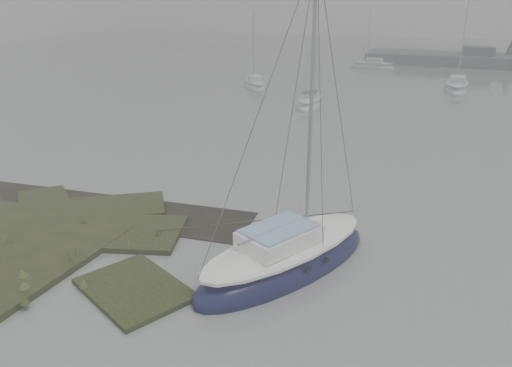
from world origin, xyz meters
The scene contains 6 objects.
ground centered at (0.00, 30.00, 0.00)m, with size 160.00×160.00×0.00m, color slate.
sailboat_main centered at (4.36, 2.59, 0.33)m, with size 5.44×7.82×10.57m.
sailboat_white centered at (-2.66, 28.48, 0.24)m, with size 2.41×5.72×7.85m.
sailboat_far_a centered at (-10.37, 34.88, 0.24)m, with size 4.57×5.62×7.81m.
sailboat_far_b centered at (8.33, 40.82, 0.28)m, with size 2.26×6.52×9.14m.
sailboat_far_c centered at (-2.18, 53.87, 0.25)m, with size 5.81×2.32×8.02m.
Camera 1 is at (9.11, -11.30, 8.56)m, focal length 35.00 mm.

